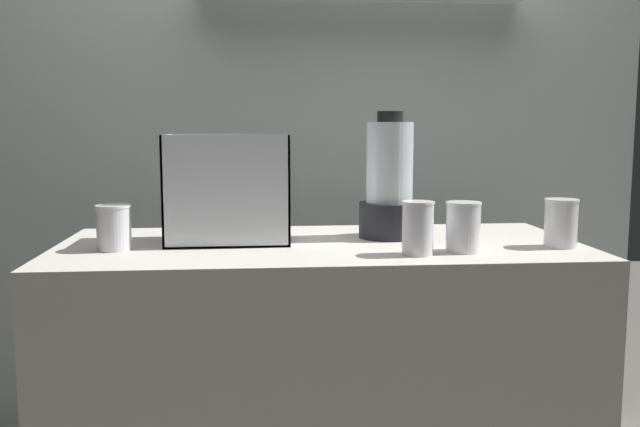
# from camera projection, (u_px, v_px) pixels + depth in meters

# --- Properties ---
(counter) EXTENTS (1.40, 0.64, 0.90)m
(counter) POSITION_uv_depth(u_px,v_px,m) (320.00, 402.00, 1.92)
(counter) COLOR beige
(counter) RESTS_ON ground_plane
(back_wall_unit) EXTENTS (2.60, 0.24, 2.50)m
(back_wall_unit) POSITION_uv_depth(u_px,v_px,m) (303.00, 112.00, 2.58)
(back_wall_unit) COLOR silver
(back_wall_unit) RESTS_ON ground_plane
(carrot_display_bin) EXTENTS (0.33, 0.21, 0.29)m
(carrot_display_bin) POSITION_uv_depth(u_px,v_px,m) (230.00, 209.00, 1.87)
(carrot_display_bin) COLOR white
(carrot_display_bin) RESTS_ON counter
(blender_pitcher) EXTENTS (0.17, 0.17, 0.35)m
(blender_pitcher) POSITION_uv_depth(u_px,v_px,m) (389.00, 186.00, 1.94)
(blender_pitcher) COLOR black
(blender_pitcher) RESTS_ON counter
(juice_cup_orange_far_left) EXTENTS (0.09, 0.09, 0.12)m
(juice_cup_orange_far_left) POSITION_uv_depth(u_px,v_px,m) (114.00, 230.00, 1.75)
(juice_cup_orange_far_left) COLOR white
(juice_cup_orange_far_left) RESTS_ON counter
(juice_cup_orange_left) EXTENTS (0.08, 0.08, 0.13)m
(juice_cup_orange_left) POSITION_uv_depth(u_px,v_px,m) (418.00, 231.00, 1.68)
(juice_cup_orange_left) COLOR white
(juice_cup_orange_left) RESTS_ON counter
(juice_cup_mango_middle) EXTENTS (0.09, 0.09, 0.13)m
(juice_cup_mango_middle) POSITION_uv_depth(u_px,v_px,m) (463.00, 230.00, 1.72)
(juice_cup_mango_middle) COLOR white
(juice_cup_mango_middle) RESTS_ON counter
(juice_cup_carrot_right) EXTENTS (0.09, 0.09, 0.13)m
(juice_cup_carrot_right) POSITION_uv_depth(u_px,v_px,m) (561.00, 227.00, 1.79)
(juice_cup_carrot_right) COLOR white
(juice_cup_carrot_right) RESTS_ON counter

